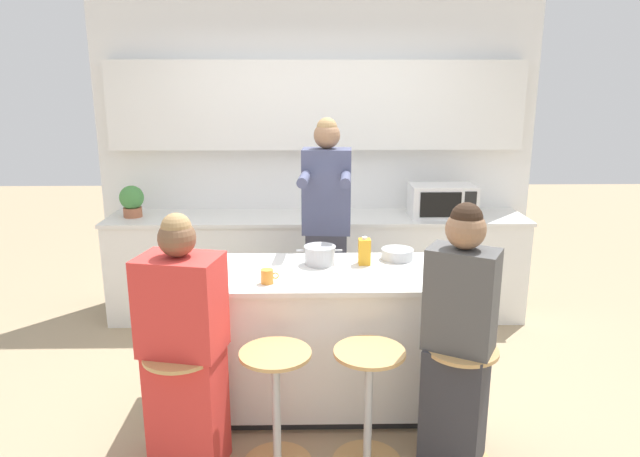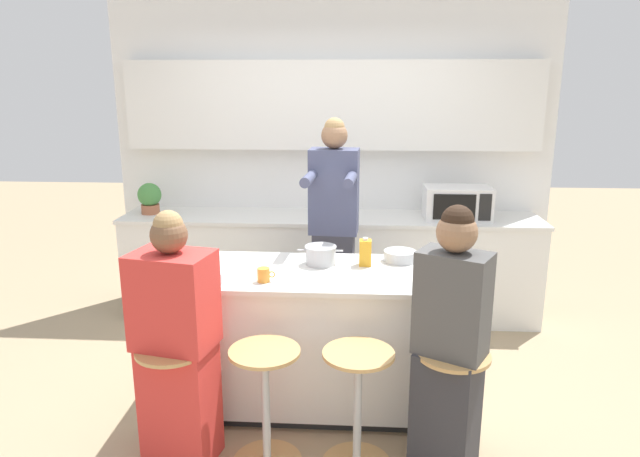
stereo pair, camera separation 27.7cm
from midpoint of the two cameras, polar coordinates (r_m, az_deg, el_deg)
name	(u,v)px [view 2 (the right image)]	position (r m, az deg, el deg)	size (l,w,h in m)	color
ground_plane	(319,401)	(3.89, 2.06, -16.87)	(16.00, 16.00, 0.00)	tan
wall_back	(332,138)	(5.09, 2.78, 9.05)	(3.87, 0.22, 2.70)	white
back_counter	(330,266)	(5.03, 2.58, -3.75)	(3.59, 0.61, 0.90)	white
kitchen_island	(319,337)	(3.67, 2.12, -10.83)	(1.83, 0.76, 0.90)	black
bar_stool_leftmost	(175,400)	(3.24, -11.84, -16.51)	(0.38, 0.38, 0.67)	tan
bar_stool_center_left	(266,402)	(3.17, -2.85, -17.01)	(0.38, 0.38, 0.67)	tan
bar_stool_center_right	(358,405)	(3.16, 6.41, -17.15)	(0.38, 0.38, 0.67)	tan
bar_stool_rightmost	(450,406)	(3.24, 15.43, -16.78)	(0.38, 0.38, 0.67)	tan
person_cooking	(334,239)	(4.20, 3.26, -1.12)	(0.39, 0.58, 1.78)	#383842
person_wrapped_blanket	(177,346)	(3.13, -11.67, -11.53)	(0.46, 0.36, 1.40)	red
person_seated_near	(449,352)	(3.09, 15.40, -11.87)	(0.41, 0.38, 1.45)	#333338
cooking_pot	(320,255)	(3.62, 2.21, -2.70)	(0.29, 0.20, 0.12)	#B7BABC
fruit_bowl	(207,277)	(3.35, -8.95, -4.85)	(0.21, 0.21, 0.06)	#B7BABC
mixing_bowl_steel	(400,256)	(3.74, 10.11, -2.75)	(0.21, 0.21, 0.07)	#B7BABC
coffee_cup_near	(264,275)	(3.31, -3.27, -4.68)	(0.11, 0.07, 0.08)	orange
banana_bunch	(205,252)	(3.86, -9.41, -2.36)	(0.15, 0.11, 0.05)	yellow
juice_carton	(365,253)	(3.61, 6.75, -2.43)	(0.08, 0.08, 0.18)	gold
microwave	(457,203)	(4.94, 15.13, 2.47)	(0.55, 0.33, 0.28)	white
potted_plant	(150,197)	(5.15, -15.21, 3.01)	(0.20, 0.20, 0.27)	#A86042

